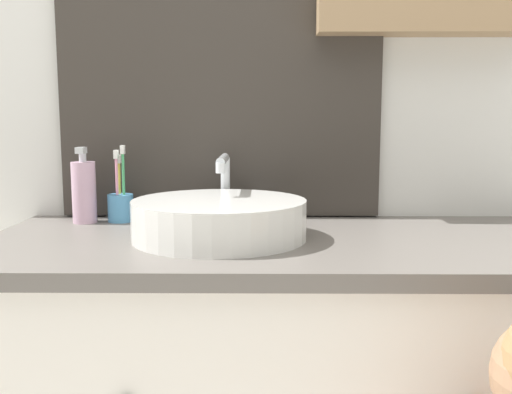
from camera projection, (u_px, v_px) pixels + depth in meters
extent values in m
cube|color=silver|center=(286.00, 71.00, 1.54)|extent=(3.20, 0.06, 2.50)
cube|color=#332D28|center=(220.00, 41.00, 1.49)|extent=(0.85, 0.02, 0.92)
cube|color=#B2C1CC|center=(219.00, 41.00, 1.49)|extent=(0.79, 0.01, 0.86)
cube|color=#605B56|center=(291.00, 246.00, 1.27)|extent=(1.38, 0.59, 0.03)
cylinder|color=silver|center=(219.00, 219.00, 1.26)|extent=(0.39, 0.39, 0.09)
cylinder|color=silver|center=(219.00, 201.00, 1.26)|extent=(0.32, 0.32, 0.01)
cylinder|color=silver|center=(225.00, 189.00, 1.47)|extent=(0.02, 0.02, 0.17)
cylinder|color=silver|center=(223.00, 160.00, 1.38)|extent=(0.02, 0.17, 0.02)
cylinder|color=silver|center=(220.00, 168.00, 1.29)|extent=(0.02, 0.02, 0.02)
sphere|color=white|center=(266.00, 206.00, 1.48)|extent=(0.06, 0.06, 0.06)
cylinder|color=#4C93C6|center=(121.00, 208.00, 1.48)|extent=(0.07, 0.07, 0.07)
cylinder|color=#47B26B|center=(124.00, 182.00, 1.47)|extent=(0.01, 0.01, 0.18)
cube|color=white|center=(123.00, 150.00, 1.45)|extent=(0.01, 0.02, 0.02)
cylinder|color=#E5CC4C|center=(119.00, 186.00, 1.48)|extent=(0.01, 0.01, 0.16)
cube|color=white|center=(119.00, 159.00, 1.47)|extent=(0.01, 0.02, 0.02)
cylinder|color=pink|center=(117.00, 184.00, 1.46)|extent=(0.01, 0.01, 0.17)
cube|color=white|center=(116.00, 154.00, 1.45)|extent=(0.01, 0.02, 0.02)
cylinder|color=#CCA3BC|center=(84.00, 192.00, 1.46)|extent=(0.06, 0.06, 0.16)
cylinder|color=silver|center=(83.00, 158.00, 1.44)|extent=(0.02, 0.02, 0.02)
cube|color=silver|center=(81.00, 150.00, 1.43)|extent=(0.02, 0.03, 0.02)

